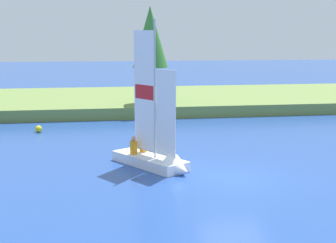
# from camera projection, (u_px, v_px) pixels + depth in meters

# --- Properties ---
(ground_plane) EXTENTS (200.00, 200.00, 0.00)m
(ground_plane) POSITION_uv_depth(u_px,v_px,m) (233.00, 180.00, 19.41)
(ground_plane) COLOR #234793
(shore_bank) EXTENTS (80.00, 14.65, 0.82)m
(shore_bank) POSITION_uv_depth(u_px,v_px,m) (156.00, 100.00, 40.95)
(shore_bank) COLOR olive
(shore_bank) RESTS_ON ground
(shoreline_tree_midleft) EXTENTS (2.51, 2.51, 6.90)m
(shoreline_tree_midleft) POSITION_uv_depth(u_px,v_px,m) (150.00, 37.00, 35.03)
(shoreline_tree_midleft) COLOR brown
(shoreline_tree_midleft) RESTS_ON shore_bank
(sailboat) EXTENTS (3.31, 4.30, 6.60)m
(sailboat) POSITION_uv_depth(u_px,v_px,m) (159.00, 157.00, 20.96)
(sailboat) COLOR white
(sailboat) RESTS_ON ground
(channel_buoy) EXTENTS (0.40, 0.40, 0.40)m
(channel_buoy) POSITION_uv_depth(u_px,v_px,m) (39.00, 129.00, 29.06)
(channel_buoy) COLOR yellow
(channel_buoy) RESTS_ON ground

